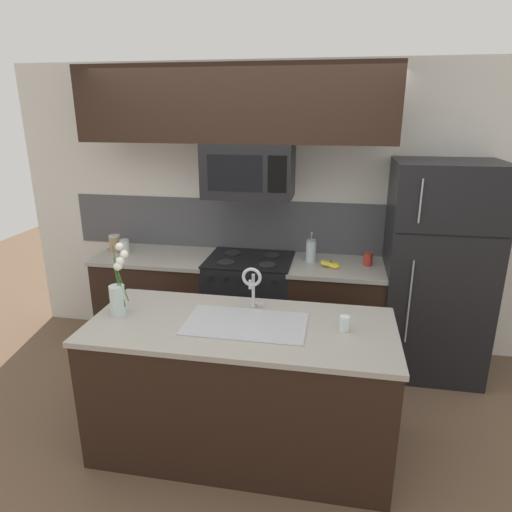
{
  "coord_description": "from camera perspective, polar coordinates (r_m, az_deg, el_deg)",
  "views": [
    {
      "loc": [
        0.75,
        -2.88,
        2.2
      ],
      "look_at": [
        0.17,
        0.27,
        1.16
      ],
      "focal_mm": 32.0,
      "sensor_mm": 36.0,
      "label": 1
    }
  ],
  "objects": [
    {
      "name": "ground_plane",
      "position": [
        3.7,
        -3.6,
        -18.51
      ],
      "size": [
        10.0,
        10.0,
        0.0
      ],
      "primitive_type": "plane",
      "color": "brown"
    },
    {
      "name": "rear_partition",
      "position": [
        4.28,
        4.11,
        5.8
      ],
      "size": [
        5.2,
        0.1,
        2.6
      ],
      "primitive_type": "cube",
      "color": "silver",
      "rests_on": "ground"
    },
    {
      "name": "splash_band",
      "position": [
        4.3,
        0.0,
        3.86
      ],
      "size": [
        3.6,
        0.01,
        0.48
      ],
      "primitive_type": "cube",
      "color": "#4C4C51",
      "rests_on": "rear_partition"
    },
    {
      "name": "back_counter_left",
      "position": [
        4.48,
        -12.1,
        -5.37
      ],
      "size": [
        1.05,
        0.65,
        0.91
      ],
      "color": "black",
      "rests_on": "ground"
    },
    {
      "name": "back_counter_right",
      "position": [
        4.17,
        9.83,
        -7.05
      ],
      "size": [
        0.82,
        0.65,
        0.91
      ],
      "color": "black",
      "rests_on": "ground"
    },
    {
      "name": "stove_range",
      "position": [
        4.23,
        -0.79,
        -6.28
      ],
      "size": [
        0.76,
        0.64,
        0.93
      ],
      "color": "black",
      "rests_on": "ground"
    },
    {
      "name": "microwave",
      "position": [
        3.87,
        -0.93,
        10.66
      ],
      "size": [
        0.74,
        0.4,
        0.45
      ],
      "color": "black"
    },
    {
      "name": "upper_cabinet_band",
      "position": [
        3.83,
        -2.83,
        18.45
      ],
      "size": [
        2.58,
        0.34,
        0.6
      ],
      "primitive_type": "cube",
      "color": "black"
    },
    {
      "name": "refrigerator",
      "position": [
        4.1,
        21.58,
        -1.7
      ],
      "size": [
        0.83,
        0.74,
        1.81
      ],
      "color": "black",
      "rests_on": "ground"
    },
    {
      "name": "storage_jar_tall",
      "position": [
        4.5,
        -17.23,
        1.54
      ],
      "size": [
        0.11,
        0.11,
        0.16
      ],
      "color": "#997F5B",
      "rests_on": "back_counter_left"
    },
    {
      "name": "storage_jar_medium",
      "position": [
        4.42,
        -16.1,
        1.17
      ],
      "size": [
        0.09,
        0.09,
        0.13
      ],
      "color": "silver",
      "rests_on": "back_counter_left"
    },
    {
      "name": "banana_bunch",
      "position": [
        3.93,
        9.28,
        -1.07
      ],
      "size": [
        0.19,
        0.15,
        0.08
      ],
      "color": "yellow",
      "rests_on": "back_counter_right"
    },
    {
      "name": "french_press",
      "position": [
        4.03,
        6.88,
        0.66
      ],
      "size": [
        0.09,
        0.09,
        0.27
      ],
      "color": "silver",
      "rests_on": "back_counter_right"
    },
    {
      "name": "coffee_tin",
      "position": [
        4.04,
        13.83,
        -0.38
      ],
      "size": [
        0.08,
        0.08,
        0.11
      ],
      "primitive_type": "cylinder",
      "color": "#B22D23",
      "rests_on": "back_counter_right"
    },
    {
      "name": "island_counter",
      "position": [
        3.13,
        -1.83,
        -15.95
      ],
      "size": [
        1.93,
        0.84,
        0.91
      ],
      "color": "black",
      "rests_on": "ground"
    },
    {
      "name": "kitchen_sink",
      "position": [
        2.92,
        -1.3,
        -9.73
      ],
      "size": [
        0.76,
        0.44,
        0.16
      ],
      "color": "#ADAFB5",
      "rests_on": "island_counter"
    },
    {
      "name": "sink_faucet",
      "position": [
        3.01,
        -0.48,
        -3.32
      ],
      "size": [
        0.14,
        0.14,
        0.31
      ],
      "color": "#B7BABF",
      "rests_on": "island_counter"
    },
    {
      "name": "spare_glass",
      "position": [
        2.85,
        11.01,
        -8.26
      ],
      "size": [
        0.06,
        0.06,
        0.09
      ],
      "color": "silver",
      "rests_on": "island_counter"
    },
    {
      "name": "flower_vase",
      "position": [
        3.1,
        -16.82,
        -4.45
      ],
      "size": [
        0.13,
        0.15,
        0.5
      ],
      "color": "silver",
      "rests_on": "island_counter"
    }
  ]
}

